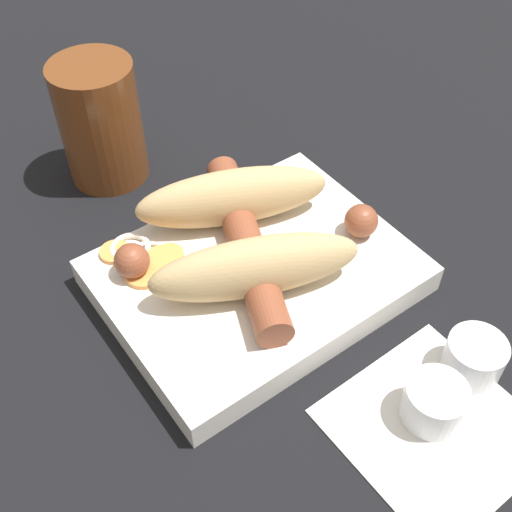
{
  "coord_description": "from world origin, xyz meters",
  "views": [
    {
      "loc": [
        -0.19,
        -0.26,
        0.39
      ],
      "look_at": [
        0.0,
        0.0,
        0.03
      ],
      "focal_mm": 45.0,
      "sensor_mm": 36.0,
      "label": 1
    }
  ],
  "objects_px": {
    "sausage": "(250,240)",
    "drink_glass": "(100,123)",
    "condiment_cup_far": "(473,360)",
    "food_tray": "(256,275)",
    "bread_roll": "(243,230)",
    "condiment_cup_near": "(433,404)"
  },
  "relations": [
    {
      "from": "food_tray",
      "to": "drink_glass",
      "type": "bearing_deg",
      "value": 98.21
    },
    {
      "from": "bread_roll",
      "to": "drink_glass",
      "type": "relative_size",
      "value": 1.67
    },
    {
      "from": "condiment_cup_near",
      "to": "condiment_cup_far",
      "type": "relative_size",
      "value": 1.0
    },
    {
      "from": "bread_roll",
      "to": "condiment_cup_far",
      "type": "distance_m",
      "value": 0.19
    },
    {
      "from": "sausage",
      "to": "food_tray",
      "type": "bearing_deg",
      "value": -106.8
    },
    {
      "from": "sausage",
      "to": "drink_glass",
      "type": "bearing_deg",
      "value": 100.07
    },
    {
      "from": "condiment_cup_near",
      "to": "drink_glass",
      "type": "distance_m",
      "value": 0.36
    },
    {
      "from": "condiment_cup_near",
      "to": "drink_glass",
      "type": "xyz_separation_m",
      "value": [
        -0.05,
        0.35,
        0.04
      ]
    },
    {
      "from": "bread_roll",
      "to": "condiment_cup_far",
      "type": "relative_size",
      "value": 4.5
    },
    {
      "from": "bread_roll",
      "to": "sausage",
      "type": "relative_size",
      "value": 0.97
    },
    {
      "from": "food_tray",
      "to": "bread_roll",
      "type": "distance_m",
      "value": 0.04
    },
    {
      "from": "sausage",
      "to": "drink_glass",
      "type": "height_order",
      "value": "drink_glass"
    },
    {
      "from": "sausage",
      "to": "condiment_cup_far",
      "type": "xyz_separation_m",
      "value": [
        0.07,
        -0.17,
        -0.02
      ]
    },
    {
      "from": "sausage",
      "to": "condiment_cup_far",
      "type": "height_order",
      "value": "sausage"
    },
    {
      "from": "food_tray",
      "to": "drink_glass",
      "type": "distance_m",
      "value": 0.2
    },
    {
      "from": "condiment_cup_far",
      "to": "drink_glass",
      "type": "xyz_separation_m",
      "value": [
        -0.1,
        0.35,
        0.04
      ]
    },
    {
      "from": "food_tray",
      "to": "condiment_cup_near",
      "type": "distance_m",
      "value": 0.16
    },
    {
      "from": "food_tray",
      "to": "condiment_cup_far",
      "type": "distance_m",
      "value": 0.17
    },
    {
      "from": "sausage",
      "to": "drink_glass",
      "type": "relative_size",
      "value": 1.73
    },
    {
      "from": "food_tray",
      "to": "sausage",
      "type": "distance_m",
      "value": 0.03
    },
    {
      "from": "food_tray",
      "to": "condiment_cup_near",
      "type": "xyz_separation_m",
      "value": [
        0.03,
        -0.16,
        0.0
      ]
    },
    {
      "from": "food_tray",
      "to": "condiment_cup_far",
      "type": "bearing_deg",
      "value": -63.85
    }
  ]
}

